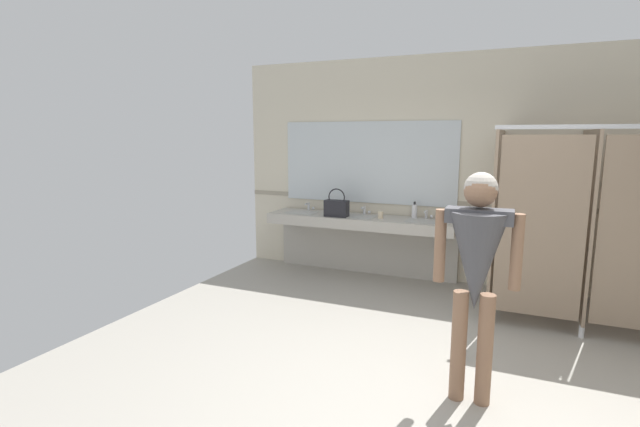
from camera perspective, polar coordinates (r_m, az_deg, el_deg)
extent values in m
cube|color=#9E998E|center=(3.83, 13.01, -21.57)|extent=(6.52, 6.43, 0.10)
cube|color=beige|center=(6.26, 18.67, 4.96)|extent=(6.52, 0.12, 2.94)
cube|color=#9E937F|center=(6.24, 18.41, 1.09)|extent=(6.52, 0.01, 0.06)
cube|color=#B2ADA3|center=(6.29, 4.89, -0.98)|extent=(2.55, 0.57, 0.14)
cube|color=#B2ADA3|center=(6.60, 5.53, -4.21)|extent=(2.55, 0.08, 0.70)
cube|color=#ADADA8|center=(6.57, -2.22, -0.31)|extent=(0.42, 0.31, 0.11)
cylinder|color=silver|center=(6.76, -1.40, 0.87)|extent=(0.04, 0.04, 0.11)
cylinder|color=silver|center=(6.70, -1.60, 1.18)|extent=(0.03, 0.11, 0.03)
sphere|color=silver|center=(6.74, -0.83, 0.63)|extent=(0.04, 0.04, 0.04)
cube|color=#ADADA8|center=(6.25, 4.81, -0.84)|extent=(0.42, 0.31, 0.11)
cylinder|color=silver|center=(6.45, 5.46, 0.41)|extent=(0.04, 0.04, 0.11)
cylinder|color=silver|center=(6.39, 5.32, 0.73)|extent=(0.03, 0.11, 0.03)
sphere|color=silver|center=(6.44, 6.08, 0.16)|extent=(0.04, 0.04, 0.04)
cube|color=#ADADA8|center=(6.04, 12.46, -1.41)|extent=(0.42, 0.31, 0.11)
cylinder|color=silver|center=(6.24, 12.90, -0.10)|extent=(0.04, 0.04, 0.11)
cylinder|color=silver|center=(6.18, 12.82, 0.23)|extent=(0.03, 0.11, 0.03)
sphere|color=silver|center=(6.24, 13.54, -0.36)|extent=(0.04, 0.04, 0.04)
cube|color=silver|center=(6.47, 5.83, 6.24)|extent=(2.45, 0.02, 1.11)
cube|color=#84705B|center=(5.54, 20.78, -0.09)|extent=(0.03, 1.34, 1.85)
cylinder|color=silver|center=(5.21, 19.75, -11.90)|extent=(0.05, 0.05, 0.12)
cube|color=#84705B|center=(5.57, 29.65, -0.68)|extent=(0.03, 1.34, 1.85)
cylinder|color=silver|center=(5.24, 29.41, -12.47)|extent=(0.05, 0.05, 0.12)
cube|color=#84705B|center=(4.91, 25.39, -1.57)|extent=(0.78, 0.03, 1.75)
cube|color=#B7BABF|center=(4.87, 31.33, 9.10)|extent=(1.78, 0.04, 0.04)
cylinder|color=#8C664C|center=(3.64, 19.56, -15.49)|extent=(0.11, 0.11, 0.82)
cylinder|color=#8C664C|center=(3.64, 16.63, -15.26)|extent=(0.11, 0.11, 0.82)
cone|color=#47474C|center=(3.42, 18.65, -5.58)|extent=(0.41, 0.41, 0.70)
cube|color=#47474C|center=(3.36, 18.94, -0.28)|extent=(0.45, 0.17, 0.10)
cylinder|color=#8C664C|center=(3.40, 22.98, -4.40)|extent=(0.08, 0.08, 0.52)
cylinder|color=#8C664C|center=(3.43, 14.51, -3.83)|extent=(0.08, 0.08, 0.52)
sphere|color=#8C664C|center=(3.33, 19.10, 2.62)|extent=(0.22, 0.22, 0.22)
sphere|color=#A59E93|center=(3.34, 19.12, 2.90)|extent=(0.23, 0.23, 0.23)
cube|color=black|center=(6.22, 2.04, 0.63)|extent=(0.32, 0.15, 0.22)
torus|color=black|center=(6.20, 2.05, 2.00)|extent=(0.24, 0.02, 0.24)
cylinder|color=white|center=(6.24, 11.51, 0.28)|extent=(0.07, 0.07, 0.18)
cylinder|color=black|center=(6.22, 11.54, 1.27)|extent=(0.03, 0.03, 0.04)
cylinder|color=beige|center=(6.15, 7.43, -0.19)|extent=(0.07, 0.07, 0.09)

